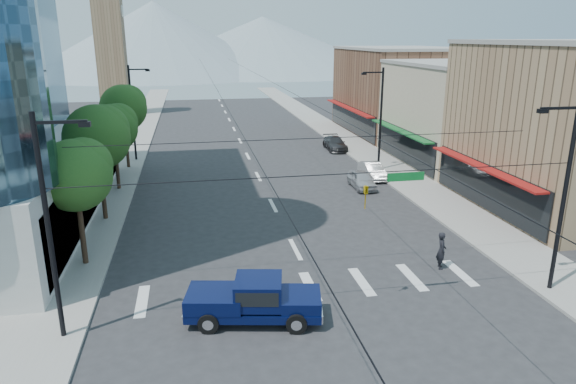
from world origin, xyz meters
The scene contains 21 objects.
ground centered at (0.00, 0.00, 0.00)m, with size 160.00×160.00×0.00m, color #28282B.
sidewalk_left centered at (-12.00, 40.00, 0.07)m, with size 4.00×120.00×0.15m, color gray.
sidewalk_right centered at (12.00, 40.00, 0.07)m, with size 4.00×120.00×0.15m, color gray.
shop_near centered at (20.00, 10.00, 5.50)m, with size 12.00×14.00×11.00m, color #8C6B4C.
shop_mid centered at (20.00, 24.00, 4.50)m, with size 12.00×14.00×9.00m, color tan.
shop_far centered at (20.00, 40.00, 5.00)m, with size 12.00×18.00×10.00m, color brown.
clock_tower centered at (-16.50, 62.00, 10.64)m, with size 4.80×4.80×20.40m.
mountain_left centered at (-15.00, 150.00, 11.00)m, with size 80.00×80.00×22.00m, color gray.
mountain_right centered at (20.00, 160.00, 9.00)m, with size 90.00×90.00×18.00m, color gray.
tree_near centered at (-11.07, 6.10, 4.99)m, with size 3.65×3.64×6.71m.
tree_midnear centered at (-11.07, 13.10, 5.59)m, with size 4.09×4.09×7.52m.
tree_midfar centered at (-11.07, 20.10, 4.99)m, with size 3.65×3.64×6.71m.
tree_far centered at (-11.07, 27.10, 5.59)m, with size 4.09×4.09×7.52m.
signal_rig centered at (0.19, -1.00, 4.64)m, with size 21.80×0.20×9.00m.
lamp_pole_nw centered at (-10.67, 30.00, 4.94)m, with size 2.00×0.25×9.00m.
lamp_pole_ne centered at (10.67, 22.00, 4.94)m, with size 2.00×0.25×9.00m.
pickup_truck centered at (-3.23, -1.05, 1.00)m, with size 5.96×3.06×1.92m.
pedestrian centered at (6.89, 2.26, 0.98)m, with size 0.72×0.47×1.96m, color black.
parked_car_near centered at (7.60, 17.09, 0.66)m, with size 1.57×3.90×1.33m, color #B1B1B6.
parked_car_mid centered at (9.40, 19.65, 0.67)m, with size 1.42×4.06×1.34m, color #BABABA.
parked_car_far centered at (9.40, 31.26, 0.68)m, with size 1.91×4.70×1.37m, color #2D2D2F.
Camera 1 is at (-5.36, -20.14, 11.48)m, focal length 32.00 mm.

